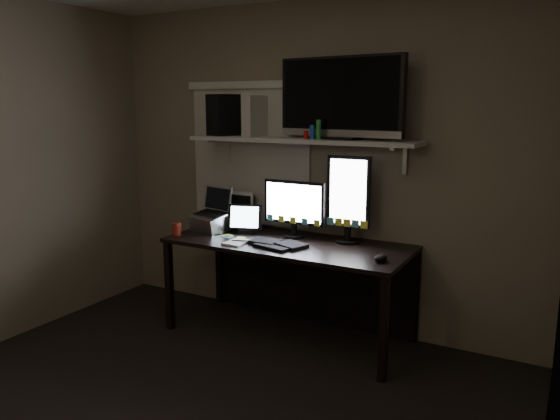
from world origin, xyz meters
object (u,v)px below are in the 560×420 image
Objects in this scene: tablet at (246,219)px; speaker at (223,115)px; monitor_portrait at (348,199)px; desk at (295,261)px; game_console at (255,116)px; cup at (177,229)px; tv at (341,98)px; laptop at (210,210)px; keyboard at (278,243)px; mouse at (381,258)px; monitor_landscape at (294,209)px.

speaker is at bearing 135.53° from tablet.
monitor_portrait is 0.84m from tablet.
game_console reaches higher than desk.
cup is 1.59m from tv.
desk is 5.28× the size of laptop.
monitor_portrait is 1.12m from laptop.
speaker is at bearing 71.84° from cup.
tv reaches higher than speaker.
tablet is (-0.40, 0.20, 0.10)m from keyboard.
speaker reaches higher than mouse.
game_console is at bearing 66.91° from tablet.
keyboard is 0.44× the size of tv.
cup is (-0.84, -0.11, 0.04)m from keyboard.
tablet reaches higher than cup.
speaker is at bearing -177.81° from game_console.
monitor_portrait is 1.34m from cup.
tv reaches higher than game_console.
game_console is at bearing -174.24° from tv.
monitor_landscape is at bearing 135.54° from desk.
monitor_landscape is 5.09× the size of cup.
mouse is at bearing -19.38° from desk.
tv reaches higher than monitor_landscape.
mouse is at bearing -16.96° from game_console.
tablet is 0.80m from game_console.
game_console is (0.29, 0.22, 0.74)m from laptop.
game_console is at bearing 177.20° from monitor_portrait.
speaker is (-0.70, 0.09, 1.09)m from desk.
cup reaches higher than mouse.
mouse is 0.45× the size of tablet.
tablet is 0.30m from laptop.
cup is (-1.24, -0.43, -0.28)m from monitor_portrait.
laptop is at bearing -170.90° from desk.
monitor_landscape is 0.43m from monitor_portrait.
cup is at bearing -133.39° from game_console.
speaker is (-0.28, 0.13, 0.80)m from tablet.
laptop is at bearing -71.84° from speaker.
laptop reaches higher than tablet.
desk is 0.83m from mouse.
tablet is at bearing 26.79° from laptop.
monitor_portrait is 1.24m from speaker.
monitor_portrait reaches higher than mouse.
monitor_portrait is at bearing 143.11° from mouse.
laptop is at bearing -162.01° from tv.
mouse reaches higher than keyboard.
monitor_portrait is at bearing -1.07° from game_console.
cup is at bearing -161.89° from monitor_portrait.
speaker is (-0.00, 0.21, 0.74)m from laptop.
mouse is 1.48m from laptop.
tablet is (-0.81, -0.12, -0.21)m from monitor_portrait.
desk is 0.31m from keyboard.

